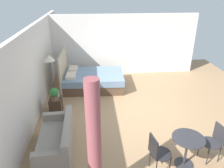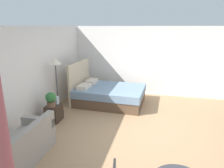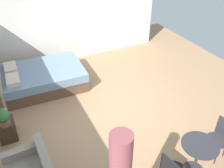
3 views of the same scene
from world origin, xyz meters
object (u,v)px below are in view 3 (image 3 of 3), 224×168
Objects in this scene: bed at (40,78)px; potted_plant at (3,117)px; cafe_chair_near_couch at (220,135)px; nightstand at (7,130)px; vase at (5,114)px; balcony_table at (198,153)px.

potted_plant is at bearing 148.35° from bed.
cafe_chair_near_couch is at bearing -120.39° from potted_plant.
vase is at bearing -20.10° from nightstand.
cafe_chair_near_couch is (-3.92, -2.66, 0.20)m from bed.
cafe_chair_near_couch is (0.13, -0.67, 0.02)m from balcony_table.
potted_plant is (-1.74, 1.07, 0.35)m from bed.
potted_plant is 3.84m from balcony_table.
potted_plant is 0.25m from vase.
bed is at bearing -31.65° from potted_plant.
cafe_chair_near_couch is at bearing -78.91° from balcony_table.
balcony_table reaches higher than vase.
balcony_table is at bearing 101.09° from cafe_chair_near_couch.
cafe_chair_near_couch reaches higher than nightstand.
cafe_chair_near_couch is (-2.41, -3.69, -0.04)m from vase.
cafe_chair_near_couch is at bearing -121.48° from nightstand.
bed is 2.65× the size of cafe_chair_near_couch.
cafe_chair_near_couch is at bearing -145.92° from bed.
nightstand is 0.64× the size of balcony_table.
bed reaches higher than vase.
balcony_table is (-4.06, -1.98, 0.18)m from bed.
balcony_table is at bearing -130.08° from vase.
bed is at bearing -34.24° from vase.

